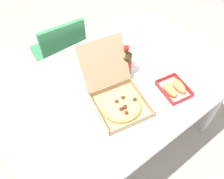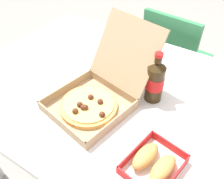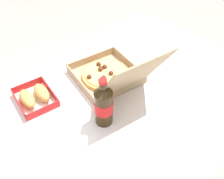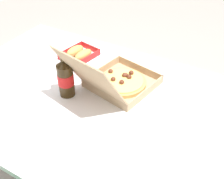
% 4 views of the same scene
% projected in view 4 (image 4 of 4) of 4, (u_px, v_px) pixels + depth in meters
% --- Properties ---
extents(dining_table, '(1.46, 0.95, 0.73)m').
position_uv_depth(dining_table, '(91.00, 107.00, 1.27)').
color(dining_table, white).
rests_on(dining_table, ground_plane).
extents(pizza_box_open, '(0.36, 0.48, 0.29)m').
position_uv_depth(pizza_box_open, '(117.00, 81.00, 1.25)').
color(pizza_box_open, tan).
rests_on(pizza_box_open, dining_table).
extents(bread_side_box, '(0.18, 0.21, 0.06)m').
position_uv_depth(bread_side_box, '(79.00, 54.00, 1.48)').
color(bread_side_box, white).
rests_on(bread_side_box, dining_table).
extents(cola_bottle, '(0.07, 0.07, 0.22)m').
position_uv_depth(cola_bottle, '(66.00, 78.00, 1.18)').
color(cola_bottle, '#33230F').
rests_on(cola_bottle, dining_table).
extents(paper_menu, '(0.25, 0.22, 0.00)m').
position_uv_depth(paper_menu, '(178.00, 157.00, 0.96)').
color(paper_menu, white).
rests_on(paper_menu, dining_table).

